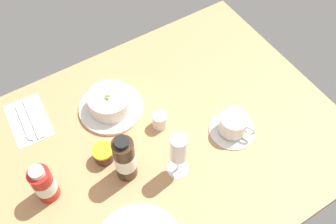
# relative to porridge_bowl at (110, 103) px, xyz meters

# --- Properties ---
(ground_plane) EXTENTS (1.10, 0.84, 0.03)m
(ground_plane) POSITION_rel_porridge_bowl_xyz_m (-0.07, 0.18, -0.05)
(ground_plane) COLOR #B27F51
(porridge_bowl) EXTENTS (0.21, 0.21, 0.08)m
(porridge_bowl) POSITION_rel_porridge_bowl_xyz_m (0.00, 0.00, 0.00)
(porridge_bowl) COLOR silver
(porridge_bowl) RESTS_ON ground_plane
(cutlery_setting) EXTENTS (0.12, 0.19, 0.01)m
(cutlery_setting) POSITION_rel_porridge_bowl_xyz_m (0.24, -0.09, -0.03)
(cutlery_setting) COLOR silver
(cutlery_setting) RESTS_ON ground_plane
(coffee_cup) EXTENTS (0.14, 0.14, 0.07)m
(coffee_cup) POSITION_rel_porridge_bowl_xyz_m (-0.28, 0.27, -0.00)
(coffee_cup) COLOR silver
(coffee_cup) RESTS_ON ground_plane
(creamer_jug) EXTENTS (0.05, 0.05, 0.06)m
(creamer_jug) POSITION_rel_porridge_bowl_xyz_m (-0.10, 0.14, -0.01)
(creamer_jug) COLOR silver
(creamer_jug) RESTS_ON ground_plane
(wine_glass) EXTENTS (0.06, 0.06, 0.17)m
(wine_glass) POSITION_rel_porridge_bowl_xyz_m (-0.06, 0.29, 0.08)
(wine_glass) COLOR white
(wine_glass) RESTS_ON ground_plane
(jam_jar) EXTENTS (0.06, 0.06, 0.05)m
(jam_jar) POSITION_rel_porridge_bowl_xyz_m (0.10, 0.15, -0.01)
(jam_jar) COLOR #4B2216
(jam_jar) RESTS_ON ground_plane
(sauce_bottle_red) EXTENTS (0.06, 0.06, 0.14)m
(sauce_bottle_red) POSITION_rel_porridge_bowl_xyz_m (0.28, 0.17, 0.03)
(sauce_bottle_red) COLOR #B21E19
(sauce_bottle_red) RESTS_ON ground_plane
(sauce_bottle_brown) EXTENTS (0.06, 0.06, 0.18)m
(sauce_bottle_brown) POSITION_rel_porridge_bowl_xyz_m (0.06, 0.22, 0.05)
(sauce_bottle_brown) COLOR #382314
(sauce_bottle_brown) RESTS_ON ground_plane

